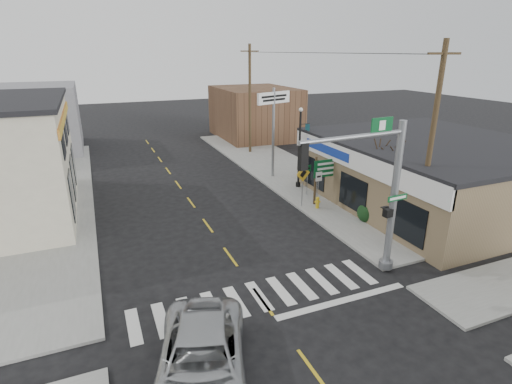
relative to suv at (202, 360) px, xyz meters
name	(u,v)px	position (x,y,z in m)	size (l,w,h in m)	color
ground	(263,301)	(3.34, 3.08, -0.80)	(140.00, 140.00, 0.00)	black
sidewalk_right	(303,181)	(12.34, 16.08, -0.74)	(6.00, 38.00, 0.13)	gray
sidewalk_left	(41,216)	(-5.66, 16.08, -0.74)	(6.00, 38.00, 0.13)	gray
center_line	(208,225)	(3.34, 11.08, -0.80)	(0.12, 56.00, 0.01)	gold
crosswalk	(259,296)	(3.34, 3.48, -0.80)	(11.00, 2.20, 0.01)	silver
thrift_store	(431,174)	(17.84, 9.08, 1.20)	(12.00, 14.00, 4.00)	#766347
bldg_distant_right	(255,113)	(15.34, 33.08, 2.00)	(8.00, 10.00, 5.60)	brown
bldg_distant_left	(29,119)	(-7.66, 35.08, 2.40)	(9.00, 10.00, 6.40)	slate
suv	(202,360)	(0.00, 0.00, 0.00)	(2.67, 5.78, 1.61)	#ADAFB2
traffic_signal_pole	(380,184)	(8.71, 3.16, 3.46)	(5.50, 0.40, 6.96)	gray
guide_sign	(326,173)	(11.31, 11.36, 1.34)	(1.80, 0.14, 3.15)	#493822
fire_hydrant	(317,202)	(10.42, 10.72, -0.26)	(0.24, 0.24, 0.76)	gold
ped_crossing_sign	(303,179)	(9.64, 11.33, 1.20)	(1.06, 0.08, 2.74)	gray
lamp_post	(300,142)	(11.37, 14.95, 2.64)	(0.74, 0.58, 5.72)	black
dance_center_sign	(274,111)	(10.69, 18.03, 4.46)	(3.21, 0.20, 6.81)	gray
bare_tree	(390,146)	(13.57, 8.36, 3.57)	(2.70, 2.70, 5.40)	black
shrub_front	(368,213)	(12.16, 7.95, -0.20)	(1.25, 1.25, 0.94)	black
shrub_back	(373,206)	(13.24, 8.88, -0.30)	(0.99, 0.99, 0.74)	black
utility_pole_near	(431,146)	(12.84, 4.71, 4.43)	(1.73, 0.26, 9.94)	brown
utility_pole_far	(250,99)	(12.02, 26.20, 4.45)	(1.74, 0.26, 10.00)	#432D22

